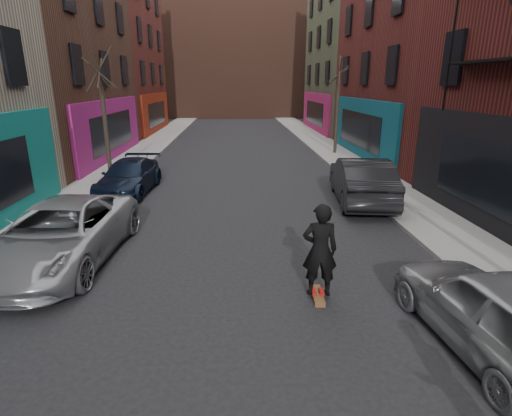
{
  "coord_description": "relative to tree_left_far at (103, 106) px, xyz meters",
  "views": [
    {
      "loc": [
        -0.18,
        -1.19,
        4.39
      ],
      "look_at": [
        0.28,
        7.69,
        1.6
      ],
      "focal_mm": 28.0,
      "sensor_mm": 36.0,
      "label": 1
    }
  ],
  "objects": [
    {
      "name": "tree_right_far",
      "position": [
        12.4,
        6.0,
        0.15
      ],
      "size": [
        2.0,
        2.0,
        6.8
      ],
      "primitive_type": null,
      "color": "black",
      "rests_on": "sidewalk_right"
    },
    {
      "name": "parked_right_far",
      "position": [
        10.33,
        -13.61,
        -2.63
      ],
      "size": [
        2.15,
        4.52,
        1.49
      ],
      "primitive_type": "imported",
      "rotation": [
        0.0,
        0.0,
        3.23
      ],
      "color": "gray",
      "rests_on": "ground"
    },
    {
      "name": "sidewalk_left",
      "position": [
        -0.05,
        12.0,
        -3.31
      ],
      "size": [
        2.5,
        84.0,
        0.13
      ],
      "primitive_type": "cube",
      "color": "gray",
      "rests_on": "ground"
    },
    {
      "name": "skateboarder",
      "position": [
        7.73,
        -11.69,
        -2.28
      ],
      "size": [
        0.76,
        0.52,
        2.0
      ],
      "primitive_type": "imported",
      "rotation": [
        0.0,
        0.0,
        3.08
      ],
      "color": "black",
      "rests_on": "skateboard"
    },
    {
      "name": "parked_right_end",
      "position": [
        10.8,
        -4.6,
        -2.52
      ],
      "size": [
        2.43,
        5.41,
        1.72
      ],
      "primitive_type": "imported",
      "rotation": [
        0.0,
        0.0,
        3.02
      ],
      "color": "black",
      "rests_on": "ground"
    },
    {
      "name": "sidewalk_right",
      "position": [
        12.45,
        12.0,
        -3.31
      ],
      "size": [
        2.5,
        84.0,
        0.13
      ],
      "primitive_type": "cube",
      "color": "gray",
      "rests_on": "ground"
    },
    {
      "name": "parked_left_far",
      "position": [
        1.6,
        -9.55,
        -2.61
      ],
      "size": [
        2.88,
        5.68,
        1.54
      ],
      "primitive_type": "imported",
      "rotation": [
        0.0,
        0.0,
        -0.06
      ],
      "color": "gray",
      "rests_on": "ground"
    },
    {
      "name": "tree_left_far",
      "position": [
        0.0,
        0.0,
        0.0
      ],
      "size": [
        2.0,
        2.0,
        6.5
      ],
      "primitive_type": null,
      "color": "black",
      "rests_on": "sidewalk_left"
    },
    {
      "name": "skateboard",
      "position": [
        7.73,
        -11.69,
        -3.33
      ],
      "size": [
        0.27,
        0.81,
        0.1
      ],
      "primitive_type": "cube",
      "rotation": [
        0.0,
        0.0,
        -0.06
      ],
      "color": "brown",
      "rests_on": "ground"
    },
    {
      "name": "building_far",
      "position": [
        6.2,
        38.0,
        3.62
      ],
      "size": [
        40.0,
        10.0,
        14.0
      ],
      "primitive_type": "cube",
      "color": "#47281E",
      "rests_on": "ground"
    },
    {
      "name": "parked_left_end",
      "position": [
        1.6,
        -2.76,
        -2.71
      ],
      "size": [
        2.18,
        4.74,
        1.34
      ],
      "primitive_type": "imported",
      "rotation": [
        0.0,
        0.0,
        -0.07
      ],
      "color": "black",
      "rests_on": "ground"
    }
  ]
}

